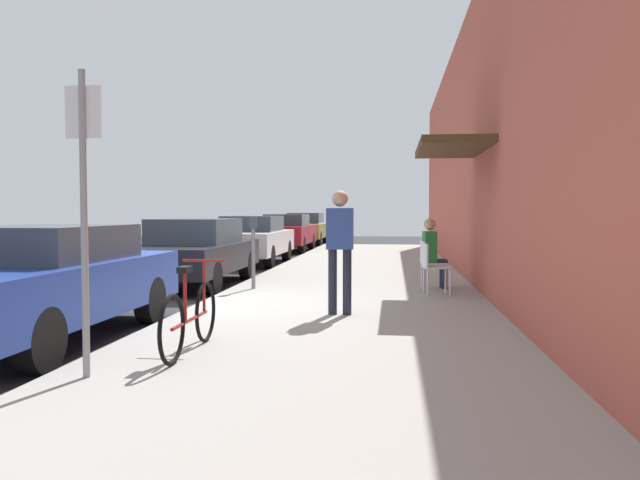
# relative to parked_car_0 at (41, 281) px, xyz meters

# --- Properties ---
(ground_plane) EXTENTS (60.00, 60.00, 0.00)m
(ground_plane) POSITION_rel_parked_car_0_xyz_m (1.10, 2.38, -0.72)
(ground_plane) COLOR #2D2D30
(sidewalk_slab) EXTENTS (4.50, 32.00, 0.12)m
(sidewalk_slab) POSITION_rel_parked_car_0_xyz_m (3.35, 4.38, -0.66)
(sidewalk_slab) COLOR #9E9B93
(sidewalk_slab) RESTS_ON ground_plane
(building_facade) EXTENTS (1.40, 32.00, 5.70)m
(building_facade) POSITION_rel_parked_car_0_xyz_m (5.75, 4.38, 2.13)
(building_facade) COLOR #BC5442
(building_facade) RESTS_ON ground_plane
(parked_car_0) EXTENTS (1.80, 4.40, 1.37)m
(parked_car_0) POSITION_rel_parked_car_0_xyz_m (0.00, 0.00, 0.00)
(parked_car_0) COLOR navy
(parked_car_0) RESTS_ON ground_plane
(parked_car_1) EXTENTS (1.80, 4.40, 1.38)m
(parked_car_1) POSITION_rel_parked_car_0_xyz_m (-0.00, 5.74, -0.01)
(parked_car_1) COLOR black
(parked_car_1) RESTS_ON ground_plane
(parked_car_2) EXTENTS (1.80, 4.40, 1.40)m
(parked_car_2) POSITION_rel_parked_car_0_xyz_m (0.00, 11.13, 0.01)
(parked_car_2) COLOR silver
(parked_car_2) RESTS_ON ground_plane
(parked_car_3) EXTENTS (1.80, 4.40, 1.43)m
(parked_car_3) POSITION_rel_parked_car_0_xyz_m (0.00, 17.16, 0.03)
(parked_car_3) COLOR maroon
(parked_car_3) RESTS_ON ground_plane
(parked_car_4) EXTENTS (1.80, 4.40, 1.47)m
(parked_car_4) POSITION_rel_parked_car_0_xyz_m (0.00, 22.44, 0.04)
(parked_car_4) COLOR #A58433
(parked_car_4) RESTS_ON ground_plane
(parking_meter) EXTENTS (0.12, 0.10, 1.32)m
(parking_meter) POSITION_rel_parked_car_0_xyz_m (1.55, 4.39, 0.17)
(parking_meter) COLOR slate
(parking_meter) RESTS_ON sidewalk_slab
(street_sign) EXTENTS (0.32, 0.06, 2.60)m
(street_sign) POSITION_rel_parked_car_0_xyz_m (1.50, -1.87, 0.92)
(street_sign) COLOR gray
(street_sign) RESTS_ON sidewalk_slab
(bicycle_0) EXTENTS (0.46, 1.71, 0.90)m
(bicycle_0) POSITION_rel_parked_car_0_xyz_m (2.08, -0.86, -0.24)
(bicycle_0) COLOR black
(bicycle_0) RESTS_ON sidewalk_slab
(cafe_chair_0) EXTENTS (0.49, 0.49, 0.87)m
(cafe_chair_0) POSITION_rel_parked_car_0_xyz_m (4.76, 3.93, -0.10)
(cafe_chair_0) COLOR silver
(cafe_chair_0) RESTS_ON sidewalk_slab
(cafe_chair_1) EXTENTS (0.49, 0.49, 0.87)m
(cafe_chair_1) POSITION_rel_parked_car_0_xyz_m (4.76, 4.80, -0.10)
(cafe_chair_1) COLOR silver
(cafe_chair_1) RESTS_ON sidewalk_slab
(seated_patron_1) EXTENTS (0.46, 0.39, 1.29)m
(seated_patron_1) POSITION_rel_parked_car_0_xyz_m (4.82, 4.81, 0.10)
(seated_patron_1) COLOR #232838
(seated_patron_1) RESTS_ON sidewalk_slab
(pedestrian_standing) EXTENTS (0.36, 0.22, 1.70)m
(pedestrian_standing) POSITION_rel_parked_car_0_xyz_m (3.37, 1.64, 0.40)
(pedestrian_standing) COLOR #232838
(pedestrian_standing) RESTS_ON sidewalk_slab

